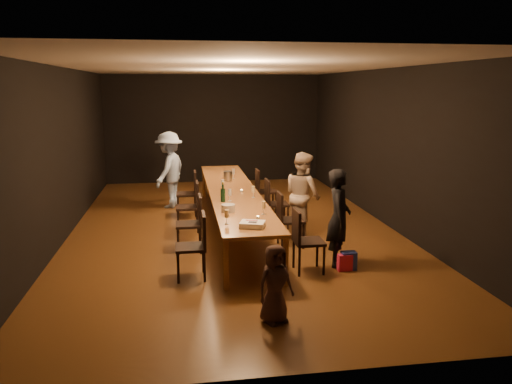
{
  "coord_description": "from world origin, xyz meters",
  "views": [
    {
      "loc": [
        -0.96,
        -9.11,
        2.64
      ],
      "look_at": [
        0.23,
        -1.41,
        1.0
      ],
      "focal_mm": 35.0,
      "sensor_mm": 36.0,
      "label": 1
    }
  ],
  "objects": [
    {
      "name": "chair_left_2",
      "position": [
        -0.85,
        0.0,
        0.47
      ],
      "size": [
        0.42,
        0.42,
        0.93
      ],
      "primitive_type": null,
      "rotation": [
        0.0,
        0.0,
        1.57
      ],
      "color": "black",
      "rests_on": "ground"
    },
    {
      "name": "wineglass_4",
      "position": [
        -0.19,
        0.01,
        0.85
      ],
      "size": [
        0.06,
        0.06,
        0.21
      ],
      "primitive_type": null,
      "color": "silver",
      "rests_on": "table"
    },
    {
      "name": "tealight_near",
      "position": [
        0.15,
        -2.1,
        0.77
      ],
      "size": [
        0.05,
        0.05,
        0.03
      ],
      "primitive_type": "cylinder",
      "color": "#B2B7B2",
      "rests_on": "table"
    },
    {
      "name": "chair_right_3",
      "position": [
        0.85,
        1.2,
        0.47
      ],
      "size": [
        0.42,
        0.42,
        0.93
      ],
      "primitive_type": null,
      "rotation": [
        0.0,
        0.0,
        -1.57
      ],
      "color": "black",
      "rests_on": "ground"
    },
    {
      "name": "chair_left_1",
      "position": [
        -0.85,
        -1.2,
        0.47
      ],
      "size": [
        0.42,
        0.42,
        0.93
      ],
      "primitive_type": null,
      "rotation": [
        0.0,
        0.0,
        1.57
      ],
      "color": "black",
      "rests_on": "ground"
    },
    {
      "name": "child",
      "position": [
        0.07,
        -3.9,
        0.46
      ],
      "size": [
        0.53,
        0.44,
        0.92
      ],
      "primitive_type": "imported",
      "rotation": [
        0.0,
        0.0,
        0.39
      ],
      "color": "#462D27",
      "rests_on": "ground"
    },
    {
      "name": "chair_left_3",
      "position": [
        -0.85,
        1.2,
        0.47
      ],
      "size": [
        0.42,
        0.42,
        0.93
      ],
      "primitive_type": null,
      "rotation": [
        0.0,
        0.0,
        1.57
      ],
      "color": "black",
      "rests_on": "ground"
    },
    {
      "name": "ground",
      "position": [
        0.0,
        0.0,
        0.0
      ],
      "size": [
        10.0,
        10.0,
        0.0
      ],
      "primitive_type": "plane",
      "color": "#3F220F",
      "rests_on": "ground"
    },
    {
      "name": "ice_bucket",
      "position": [
        0.01,
        0.98,
        0.85
      ],
      "size": [
        0.24,
        0.24,
        0.2
      ],
      "primitive_type": "cylinder",
      "rotation": [
        0.0,
        0.0,
        -0.41
      ],
      "color": "silver",
      "rests_on": "table"
    },
    {
      "name": "gift_bag_blue",
      "position": [
        1.45,
        -2.42,
        0.14
      ],
      "size": [
        0.22,
        0.15,
        0.27
      ],
      "primitive_type": "cube",
      "rotation": [
        0.0,
        0.0,
        -0.01
      ],
      "color": "#2538A2",
      "rests_on": "ground"
    },
    {
      "name": "wineglass_1",
      "position": [
        0.27,
        -1.89,
        0.85
      ],
      "size": [
        0.06,
        0.06,
        0.21
      ],
      "primitive_type": null,
      "color": "beige",
      "rests_on": "table"
    },
    {
      "name": "tealight_mid",
      "position": [
        0.15,
        -0.14,
        0.77
      ],
      "size": [
        0.05,
        0.05,
        0.03
      ],
      "primitive_type": "cylinder",
      "color": "#B2B7B2",
      "rests_on": "table"
    },
    {
      "name": "wineglass_0",
      "position": [
        -0.33,
        -2.34,
        0.85
      ],
      "size": [
        0.06,
        0.06,
        0.21
      ],
      "primitive_type": null,
      "color": "beige",
      "rests_on": "table"
    },
    {
      "name": "chair_right_0",
      "position": [
        0.85,
        -2.4,
        0.47
      ],
      "size": [
        0.42,
        0.42,
        0.93
      ],
      "primitive_type": null,
      "rotation": [
        0.0,
        0.0,
        -1.57
      ],
      "color": "black",
      "rests_on": "ground"
    },
    {
      "name": "table",
      "position": [
        0.0,
        0.0,
        0.7
      ],
      "size": [
        0.9,
        6.0,
        0.75
      ],
      "color": "brown",
      "rests_on": "ground"
    },
    {
      "name": "wineglass_5",
      "position": [
        0.15,
        1.21,
        0.85
      ],
      "size": [
        0.06,
        0.06,
        0.21
      ],
      "primitive_type": null,
      "color": "silver",
      "rests_on": "table"
    },
    {
      "name": "wineglass_3",
      "position": [
        0.29,
        -0.69,
        0.85
      ],
      "size": [
        0.06,
        0.06,
        0.21
      ],
      "primitive_type": null,
      "color": "beige",
      "rests_on": "table"
    },
    {
      "name": "man_blue",
      "position": [
        -1.2,
        1.99,
        0.84
      ],
      "size": [
        1.01,
        1.25,
        1.69
      ],
      "primitive_type": "imported",
      "rotation": [
        0.0,
        0.0,
        -1.99
      ],
      "color": "#92AFE1",
      "rests_on": "ground"
    },
    {
      "name": "birthday_cake",
      "position": [
        0.0,
        -2.55,
        0.79
      ],
      "size": [
        0.4,
        0.35,
        0.08
      ],
      "rotation": [
        0.0,
        0.0,
        -0.32
      ],
      "color": "white",
      "rests_on": "table"
    },
    {
      "name": "chair_left_0",
      "position": [
        -0.85,
        -2.4,
        0.47
      ],
      "size": [
        0.42,
        0.42,
        0.93
      ],
      "primitive_type": null,
      "rotation": [
        0.0,
        0.0,
        1.57
      ],
      "color": "black",
      "rests_on": "ground"
    },
    {
      "name": "chair_right_2",
      "position": [
        0.85,
        0.0,
        0.47
      ],
      "size": [
        0.42,
        0.42,
        0.93
      ],
      "primitive_type": null,
      "rotation": [
        0.0,
        0.0,
        -1.57
      ],
      "color": "black",
      "rests_on": "ground"
    },
    {
      "name": "woman_birthday",
      "position": [
        1.36,
        -2.19,
        0.74
      ],
      "size": [
        0.51,
        0.62,
        1.47
      ],
      "primitive_type": "imported",
      "rotation": [
        0.0,
        0.0,
        1.24
      ],
      "color": "black",
      "rests_on": "ground"
    },
    {
      "name": "plate_stack",
      "position": [
        -0.24,
        -1.65,
        0.81
      ],
      "size": [
        0.27,
        0.27,
        0.12
      ],
      "primitive_type": "cylinder",
      "rotation": [
        0.0,
        0.0,
        0.34
      ],
      "color": "silver",
      "rests_on": "table"
    },
    {
      "name": "tealight_far",
      "position": [
        0.15,
        1.99,
        0.77
      ],
      "size": [
        0.05,
        0.05,
        0.03
      ],
      "primitive_type": "cylinder",
      "color": "#B2B7B2",
      "rests_on": "table"
    },
    {
      "name": "chair_right_1",
      "position": [
        0.85,
        -1.2,
        0.47
      ],
      "size": [
        0.42,
        0.42,
        0.93
      ],
      "primitive_type": null,
      "rotation": [
        0.0,
        0.0,
        -1.57
      ],
      "color": "black",
      "rests_on": "ground"
    },
    {
      "name": "room_shell",
      "position": [
        0.0,
        0.0,
        2.08
      ],
      "size": [
        6.04,
        10.04,
        3.02
      ],
      "color": "black",
      "rests_on": "ground"
    },
    {
      "name": "gift_bag_red",
      "position": [
        1.39,
        -2.45,
        0.12
      ],
      "size": [
        0.21,
        0.12,
        0.25
      ],
      "primitive_type": "cube",
      "rotation": [
        0.0,
        0.0,
        0.04
      ],
      "color": "#CE1E47",
      "rests_on": "ground"
    },
    {
      "name": "champagne_bottle",
      "position": [
        -0.26,
        -0.94,
        0.92
      ],
      "size": [
        0.1,
        0.1,
        0.34
      ],
      "primitive_type": null,
      "rotation": [
        0.0,
        0.0,
        0.25
      ],
      "color": "black",
      "rests_on": "table"
    },
    {
      "name": "wineglass_2",
      "position": [
        -0.14,
        -0.89,
        0.85
      ],
      "size": [
        0.06,
        0.06,
        0.21
      ],
      "primitive_type": null,
      "color": "silver",
      "rests_on": "table"
    },
    {
      "name": "woman_tan",
      "position": [
        1.19,
        -0.65,
        0.77
      ],
      "size": [
        0.8,
        0.9,
        1.53
      ],
      "primitive_type": "imported",
      "rotation": [
        0.0,
        0.0,
        1.93
      ],
      "color": "beige",
      "rests_on": "ground"
    }
  ]
}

